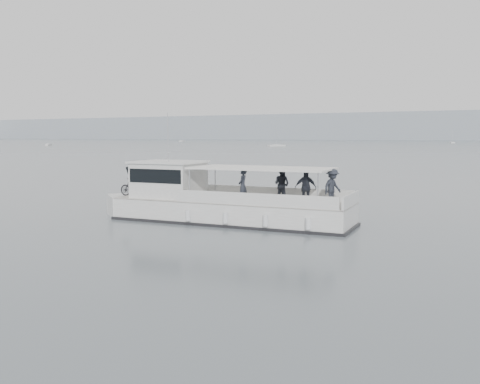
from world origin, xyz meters
The scene contains 3 objects.
ground centered at (0.00, 0.00, 0.00)m, with size 1400.00×1400.00×0.00m, color slate.
tour_boat centered at (3.20, 2.82, 0.97)m, with size 14.27×4.55×5.94m.
moored_fleet centered at (-26.15, 179.29, 0.36)m, with size 414.66×273.91×9.47m.
Camera 1 is at (18.03, -20.73, 4.46)m, focal length 40.00 mm.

